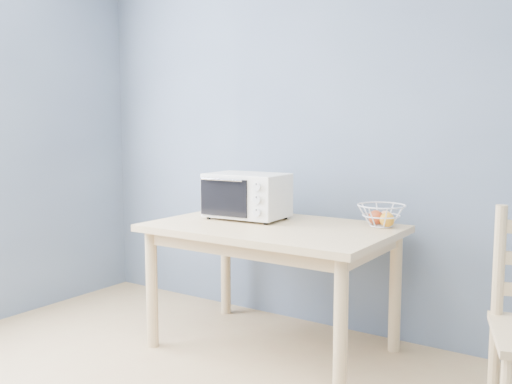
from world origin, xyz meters
The scene contains 4 objects.
room centered at (0.00, 0.00, 1.30)m, with size 4.01×4.51×2.61m.
dining_table centered at (-0.17, 1.70, 0.65)m, with size 1.40×0.90×0.75m.
toaster_oven centered at (-0.44, 1.80, 0.90)m, with size 0.50×0.38×0.29m.
fruit_basket centered at (0.38, 2.01, 0.82)m, with size 0.32×0.32×0.13m.
Camera 1 is at (1.58, -1.09, 1.32)m, focal length 40.00 mm.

